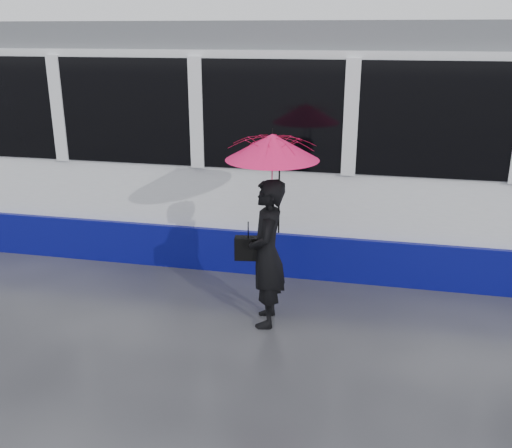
# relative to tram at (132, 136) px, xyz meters

# --- Properties ---
(ground) EXTENTS (90.00, 90.00, 0.00)m
(ground) POSITION_rel_tram_xyz_m (1.13, -2.50, -1.64)
(ground) COLOR #27272B
(ground) RESTS_ON ground
(rails) EXTENTS (34.00, 1.51, 0.02)m
(rails) POSITION_rel_tram_xyz_m (1.13, -0.00, -1.63)
(rails) COLOR #3F3D38
(rails) RESTS_ON ground
(tram) EXTENTS (26.00, 2.56, 3.35)m
(tram) POSITION_rel_tram_xyz_m (0.00, 0.00, 0.00)
(tram) COLOR white
(tram) RESTS_ON ground
(woman) EXTENTS (0.50, 0.68, 1.71)m
(woman) POSITION_rel_tram_xyz_m (2.72, -2.57, -0.78)
(woman) COLOR black
(woman) RESTS_ON ground
(umbrella) EXTENTS (1.14, 1.14, 1.16)m
(umbrella) POSITION_rel_tram_xyz_m (2.77, -2.57, 0.24)
(umbrella) COLOR #FE1593
(umbrella) RESTS_ON ground
(handbag) EXTENTS (0.32, 0.18, 0.44)m
(handbag) POSITION_rel_tram_xyz_m (2.50, -2.55, -0.74)
(handbag) COLOR black
(handbag) RESTS_ON ground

